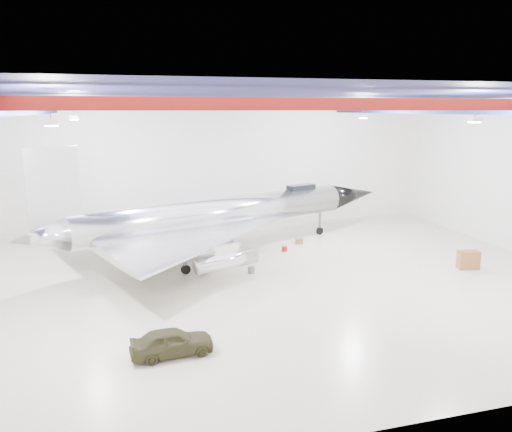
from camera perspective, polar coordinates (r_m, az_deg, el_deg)
name	(u,v)px	position (r m, az deg, el deg)	size (l,w,h in m)	color
floor	(253,281)	(30.52, -0.34, -7.41)	(40.00, 40.00, 0.00)	beige
wall_back	(208,164)	(43.67, -5.53, 5.88)	(40.00, 40.00, 0.00)	silver
ceiling	(253,95)	(28.77, -0.36, 13.71)	(40.00, 40.00, 0.00)	#0A0F38
ceiling_structure	(253,107)	(28.76, -0.36, 12.36)	(39.50, 29.50, 1.08)	maroon
jet_aircraft	(220,217)	(35.54, -4.13, -0.15)	(28.73, 21.78, 8.13)	silver
jeep	(172,342)	(21.97, -9.58, -14.00)	(1.41, 3.49, 1.19)	#36331B
desk	(468,260)	(35.35, 23.10, -4.63)	(1.32, 0.66, 1.21)	brown
crate_ply	(203,270)	(32.01, -6.03, -6.15)	(0.59, 0.47, 0.41)	olive
toolbox_red	(228,248)	(36.80, -3.18, -3.73)	(0.48, 0.38, 0.33)	maroon
engine_drum	(251,270)	(31.87, -0.56, -6.18)	(0.44, 0.44, 0.39)	#59595B
parts_bin	(299,241)	(38.76, 4.97, -2.89)	(0.56, 0.45, 0.39)	olive
crate_small	(135,253)	(36.86, -13.63, -4.10)	(0.36, 0.29, 0.25)	#59595B
tool_chest	(285,249)	(36.65, 3.29, -3.77)	(0.40, 0.40, 0.36)	maroon
oil_barrel	(206,262)	(33.74, -5.78, -5.23)	(0.51, 0.40, 0.35)	olive
spares_box	(219,247)	(37.24, -4.26, -3.57)	(0.34, 0.34, 0.31)	#59595B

